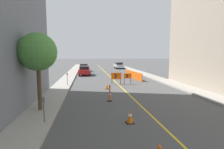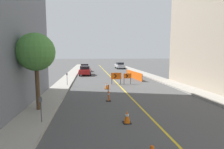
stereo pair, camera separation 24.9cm
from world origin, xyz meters
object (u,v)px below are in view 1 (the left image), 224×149
object	(u,v)px
arrow_barricade_primary	(116,76)
parking_meter_far_curb	(67,76)
traffic_cone_second	(130,117)
parked_car_curb_far	(119,65)
street_tree_left_near	(38,52)
arrow_barricade_secondary	(128,77)
parked_car_curb_near	(85,71)
delineator_post_rear	(110,94)
traffic_cone_third	(107,86)
parked_car_curb_mid	(84,68)
parking_meter_near_curb	(44,104)

from	to	relation	value
arrow_barricade_primary	parking_meter_far_curb	size ratio (longest dim) A/B	1.00
traffic_cone_second	parking_meter_far_curb	world-z (taller)	parking_meter_far_curb
parked_car_curb_far	street_tree_left_near	xyz separation A→B (m)	(-10.79, -31.99, 2.85)
parked_car_curb_far	arrow_barricade_secondary	bearing A→B (deg)	-100.14
parked_car_curb_near	street_tree_left_near	size ratio (longest dim) A/B	0.94
delineator_post_rear	parked_car_curb_near	bearing A→B (deg)	96.86
traffic_cone_third	parked_car_curb_far	size ratio (longest dim) A/B	0.16
traffic_cone_third	parked_car_curb_near	distance (m)	12.81
delineator_post_rear	street_tree_left_near	world-z (taller)	street_tree_left_near
arrow_barricade_secondary	parked_car_curb_mid	xyz separation A→B (m)	(-5.43, 17.05, -0.13)
delineator_post_rear	parking_meter_near_curb	bearing A→B (deg)	-133.29
traffic_cone_second	parking_meter_near_curb	xyz separation A→B (m)	(-4.31, 0.29, 0.77)
delineator_post_rear	arrow_barricade_primary	distance (m)	7.60
traffic_cone_third	parked_car_curb_mid	size ratio (longest dim) A/B	0.16
parking_meter_near_curb	street_tree_left_near	bearing A→B (deg)	108.63
traffic_cone_third	delineator_post_rear	bearing A→B (deg)	-93.89
arrow_barricade_primary	street_tree_left_near	bearing A→B (deg)	-122.15
traffic_cone_third	parked_car_curb_near	bearing A→B (deg)	100.79
traffic_cone_second	arrow_barricade_primary	bearing A→B (deg)	83.84
street_tree_left_near	arrow_barricade_primary	bearing A→B (deg)	55.93
traffic_cone_second	parking_meter_near_curb	bearing A→B (deg)	176.16
delineator_post_rear	arrow_barricade_secondary	world-z (taller)	arrow_barricade_secondary
parked_car_curb_near	parking_meter_far_curb	bearing A→B (deg)	-96.75
parking_meter_far_curb	parking_meter_near_curb	bearing A→B (deg)	-90.00
arrow_barricade_secondary	parking_meter_near_curb	size ratio (longest dim) A/B	0.99
arrow_barricade_secondary	street_tree_left_near	xyz separation A→B (m)	(-7.61, -9.12, 2.72)
delineator_post_rear	parked_car_curb_near	size ratio (longest dim) A/B	0.29
parked_car_curb_mid	parked_car_curb_far	world-z (taller)	same
parked_car_curb_near	parking_meter_far_curb	xyz separation A→B (m)	(-1.74, -10.69, 0.34)
parked_car_curb_mid	street_tree_left_near	xyz separation A→B (m)	(-2.18, -26.17, 2.85)
parked_car_curb_far	street_tree_left_near	distance (m)	33.88
traffic_cone_third	street_tree_left_near	world-z (taller)	street_tree_left_near
parking_meter_near_curb	traffic_cone_second	bearing A→B (deg)	-3.84
delineator_post_rear	arrow_barricade_primary	bearing A→B (deg)	76.66
parked_car_curb_mid	street_tree_left_near	world-z (taller)	street_tree_left_near
parked_car_curb_near	delineator_post_rear	bearing A→B (deg)	-80.63
arrow_barricade_primary	parked_car_curb_mid	world-z (taller)	parked_car_curb_mid
parking_meter_far_curb	parked_car_curb_mid	bearing A→B (deg)	85.27
traffic_cone_third	parking_meter_far_curb	distance (m)	4.62
traffic_cone_third	arrow_barricade_secondary	size ratio (longest dim) A/B	0.54
traffic_cone_third	parked_car_curb_mid	distance (m)	19.75
traffic_cone_third	parking_meter_near_curb	xyz separation A→B (m)	(-4.14, -8.74, 0.75)
arrow_barricade_secondary	parking_meter_near_curb	distance (m)	13.20
arrow_barricade_secondary	parked_car_curb_far	size ratio (longest dim) A/B	0.30
parking_meter_near_curb	street_tree_left_near	size ratio (longest dim) A/B	0.28
traffic_cone_second	parking_meter_near_curb	size ratio (longest dim) A/B	0.50
parked_car_curb_far	parked_car_curb_mid	bearing A→B (deg)	-148.16
arrow_barricade_secondary	street_tree_left_near	world-z (taller)	street_tree_left_near
street_tree_left_near	parking_meter_far_curb	bearing A→B (deg)	85.15
arrow_barricade_primary	arrow_barricade_secondary	bearing A→B (deg)	-6.23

